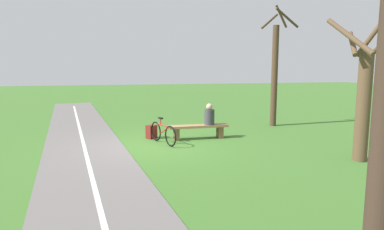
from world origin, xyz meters
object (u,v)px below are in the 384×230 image
Objects in this scene: tree_far_right at (363,97)px; tree_far_left at (275,71)px; bench at (198,129)px; person_seated at (209,116)px; bicycle at (163,133)px; backpack at (151,132)px.

tree_far_left is at bearing -94.84° from tree_far_right.
tree_far_right reaches higher than bench.
person_seated is 0.15× the size of tree_far_left.
bench is 0.56× the size of tree_far_right.
bench is 1.34× the size of bicycle.
person_seated is 0.48× the size of bicycle.
backpack is (1.54, -0.48, -0.11)m from bench.
bench is 5.09m from tree_far_right.
tree_far_left is (-3.36, -1.70, 1.47)m from person_seated.
tree_far_left is (-5.28, -1.21, 2.03)m from backpack.
bicycle is 0.32× the size of tree_far_left.
person_seated is 1.78m from bicycle.
backpack is 0.10× the size of tree_far_left.
person_seated is at bearing 84.44° from bicycle.
backpack is 0.13× the size of tree_far_right.
bench is at bearing 24.30° from tree_far_left.
bicycle is (1.68, 0.41, -0.44)m from person_seated.
person_seated is 4.04m from tree_far_left.
person_seated is 2.06m from backpack.
person_seated is at bearing 165.87° from backpack.
bench is at bearing -48.01° from tree_far_right.
person_seated is 0.20× the size of tree_far_right.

